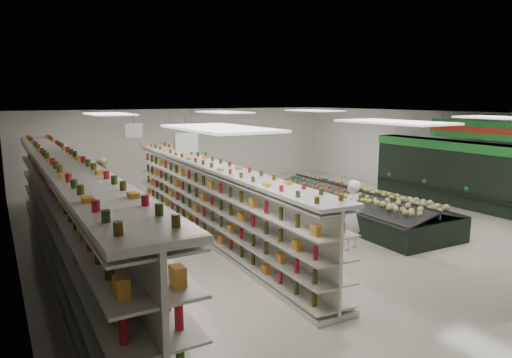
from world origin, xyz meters
TOP-DOWN VIEW (x-y plane):
  - floor at (0.00, 0.00)m, footprint 16.00×16.00m
  - ceiling at (0.00, 0.00)m, footprint 14.00×16.00m
  - wall_back at (0.00, 8.00)m, footprint 14.00×0.02m
  - wall_left at (-7.00, 0.00)m, footprint 0.02×16.00m
  - wall_right at (7.00, 0.00)m, footprint 0.02×16.00m
  - produce_wall_case at (6.53, -1.50)m, footprint 0.93×8.00m
  - aisle_sign_near at (-3.80, -2.00)m, footprint 0.52×0.06m
  - aisle_sign_far at (-3.80, 2.00)m, footprint 0.52×0.06m
  - hortifruti_banner at (6.25, -1.50)m, footprint 0.12×3.20m
  - gondola_left at (-5.95, -0.15)m, footprint 1.05×13.49m
  - gondola_center at (-2.34, 0.22)m, footprint 1.27×11.35m
  - produce_island at (2.12, -0.56)m, footprint 2.54×6.51m
  - soda_endcap at (-0.48, 5.84)m, footprint 1.19×0.85m
  - shopper_main at (0.12, -2.66)m, footprint 0.73×0.60m
  - shopper_background at (-4.20, 4.45)m, footprint 0.79×0.98m

SIDE VIEW (x-z plane):
  - floor at x=0.00m, z-range 0.00..0.00m
  - produce_island at x=2.12m, z-range -0.04..0.92m
  - soda_endcap at x=-0.48m, z-range -0.02..1.44m
  - shopper_main at x=0.12m, z-range 0.00..1.72m
  - shopper_background at x=-4.20m, z-range 0.00..1.74m
  - gondola_center at x=-2.34m, z-range -0.08..1.88m
  - gondola_left at x=-5.95m, z-range -0.10..2.24m
  - produce_wall_case at x=6.53m, z-range 0.14..2.34m
  - wall_back at x=0.00m, z-range 0.00..3.20m
  - wall_left at x=-7.00m, z-range 0.00..3.20m
  - wall_right at x=7.00m, z-range 0.00..3.20m
  - hortifruti_banner at x=6.25m, z-range 2.18..3.13m
  - aisle_sign_near at x=-3.80m, z-range 2.38..3.13m
  - aisle_sign_far at x=-3.80m, z-range 2.38..3.13m
  - ceiling at x=0.00m, z-range 3.19..3.21m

